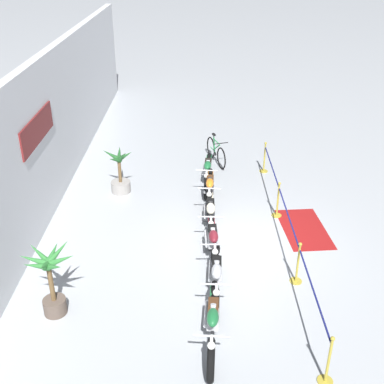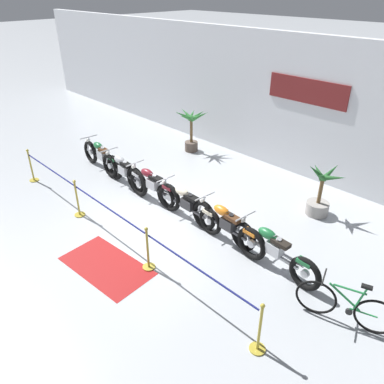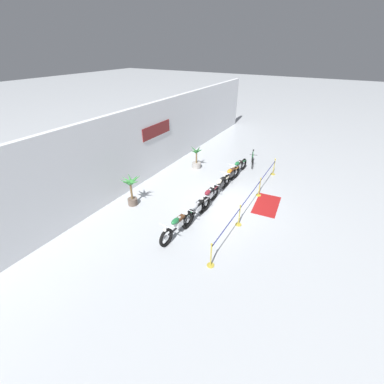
{
  "view_description": "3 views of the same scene",
  "coord_description": "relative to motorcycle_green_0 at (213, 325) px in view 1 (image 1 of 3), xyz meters",
  "views": [
    {
      "loc": [
        -10.23,
        1.02,
        6.89
      ],
      "look_at": [
        1.21,
        1.1,
        0.87
      ],
      "focal_mm": 45.0,
      "sensor_mm": 36.0,
      "label": 1
    },
    {
      "loc": [
        6.6,
        -5.02,
        5.42
      ],
      "look_at": [
        0.84,
        0.63,
        0.89
      ],
      "focal_mm": 35.0,
      "sensor_mm": 36.0,
      "label": 2
    },
    {
      "loc": [
        -10.45,
        -4.04,
        7.0
      ],
      "look_at": [
        -1.16,
        1.29,
        0.78
      ],
      "focal_mm": 24.0,
      "sensor_mm": 36.0,
      "label": 3
    }
  ],
  "objects": [
    {
      "name": "motorcycle_green_0",
      "position": [
        0.0,
        0.0,
        0.0
      ],
      "size": [
        2.38,
        0.62,
        0.97
      ],
      "color": "black",
      "rests_on": "ground"
    },
    {
      "name": "stanchion_far_right",
      "position": [
        7.76,
        -1.96,
        -0.12
      ],
      "size": [
        0.28,
        0.28,
        1.05
      ],
      "color": "gold",
      "rests_on": "ground"
    },
    {
      "name": "ground_plane",
      "position": [
        3.4,
        -0.68,
        -0.48
      ],
      "size": [
        120.0,
        120.0,
        0.0
      ],
      "primitive_type": "plane",
      "color": "#B2B7BC"
    },
    {
      "name": "back_wall",
      "position": [
        3.4,
        4.45,
        1.62
      ],
      "size": [
        28.0,
        0.29,
        4.2
      ],
      "color": "white",
      "rests_on": "ground"
    },
    {
      "name": "motorcycle_orange_4",
      "position": [
        5.41,
        -0.09,
        0.0
      ],
      "size": [
        2.33,
        0.62,
        0.97
      ],
      "color": "black",
      "rests_on": "ground"
    },
    {
      "name": "stanchion_mid_right",
      "position": [
        4.84,
        -1.96,
        -0.12
      ],
      "size": [
        0.28,
        0.28,
        1.05
      ],
      "color": "gold",
      "rests_on": "ground"
    },
    {
      "name": "stanchion_far_left",
      "position": [
        2.09,
        -1.96,
        0.24
      ],
      "size": [
        8.73,
        0.28,
        1.05
      ],
      "color": "gold",
      "rests_on": "ground"
    },
    {
      "name": "motorcycle_cream_3",
      "position": [
        4.06,
        -0.07,
        -0.02
      ],
      "size": [
        2.38,
        0.62,
        0.93
      ],
      "color": "black",
      "rests_on": "ground"
    },
    {
      "name": "floor_banner",
      "position": [
        4.16,
        -2.59,
        -0.47
      ],
      "size": [
        2.17,
        1.3,
        0.01
      ],
      "primitive_type": "cube",
      "rotation": [
        0.0,
        0.0,
        0.08
      ],
      "color": "maroon",
      "rests_on": "ground"
    },
    {
      "name": "potted_palm_left_of_row",
      "position": [
        0.86,
        3.23,
        0.39
      ],
      "size": [
        1.03,
        1.15,
        1.62
      ],
      "color": "brown",
      "rests_on": "ground"
    },
    {
      "name": "motorcycle_maroon_2",
      "position": [
        2.67,
        -0.09,
        0.01
      ],
      "size": [
        2.24,
        0.62,
        0.98
      ],
      "color": "black",
      "rests_on": "ground"
    },
    {
      "name": "stanchion_mid_left",
      "position": [
        1.91,
        -1.96,
        -0.12
      ],
      "size": [
        0.28,
        0.28,
        1.05
      ],
      "color": "gold",
      "rests_on": "ground"
    },
    {
      "name": "motorcycle_silver_1",
      "position": [
        1.38,
        -0.12,
        -0.0
      ],
      "size": [
        2.36,
        0.62,
        0.96
      ],
      "color": "black",
      "rests_on": "ground"
    },
    {
      "name": "motorcycle_green_5",
      "position": [
        6.67,
        -0.05,
        -0.01
      ],
      "size": [
        2.41,
        0.62,
        0.95
      ],
      "color": "black",
      "rests_on": "ground"
    },
    {
      "name": "potted_palm_right_of_row",
      "position": [
        6.29,
        2.62,
        0.07
      ],
      "size": [
        1.03,
        0.95,
        1.49
      ],
      "color": "gray",
      "rests_on": "ground"
    },
    {
      "name": "bicycle",
      "position": [
        8.48,
        -0.38,
        -0.08
      ],
      "size": [
        1.69,
        0.68,
        0.98
      ],
      "color": "black",
      "rests_on": "ground"
    }
  ]
}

